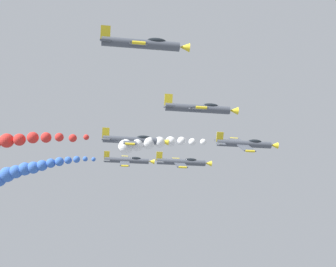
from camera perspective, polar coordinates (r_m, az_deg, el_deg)
airplane_lead at (r=66.07m, az=10.93°, el=-1.45°), size 8.07×10.35×5.73m
smoke_trail_lead at (r=62.74m, az=-2.90°, el=-1.51°), size 2.40×14.03×3.24m
airplane_left_inner at (r=73.76m, az=2.03°, el=-4.11°), size 8.53×10.35×4.96m
airplane_right_inner at (r=55.23m, az=4.43°, el=3.58°), size 8.85×10.35×4.28m
airplane_left_outer at (r=62.56m, az=-4.99°, el=-0.94°), size 8.59×10.35×4.84m
airplane_right_outer at (r=82.40m, az=-5.79°, el=-3.84°), size 8.34×10.35×5.31m
smoke_trail_right_outer at (r=85.53m, az=-20.07°, el=-5.05°), size 5.22×20.60×6.07m
airplane_trailing at (r=47.42m, az=-3.66°, el=12.65°), size 8.15×10.35×5.60m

